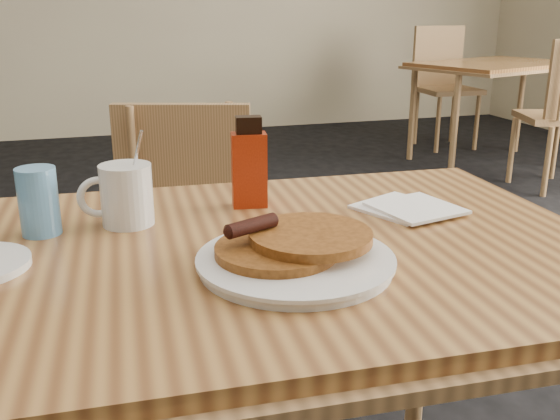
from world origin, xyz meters
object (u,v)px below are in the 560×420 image
at_px(neighbor_table, 495,68).
at_px(chair_neighbor_far, 443,75).
at_px(coffee_mug, 125,194).
at_px(blue_tumbler, 39,201).
at_px(syrup_bottle, 249,165).
at_px(chair_main_far, 191,232).
at_px(main_table, 257,269).
at_px(pancake_plate, 294,255).

height_order(neighbor_table, chair_neighbor_far, chair_neighbor_far).
height_order(chair_neighbor_far, coffee_mug, chair_neighbor_far).
xyz_separation_m(coffee_mug, blue_tumbler, (-0.14, -0.01, 0.00)).
bearing_deg(syrup_bottle, neighbor_table, 56.54).
distance_m(chair_main_far, syrup_bottle, 0.62).
bearing_deg(coffee_mug, main_table, -59.32).
relative_size(chair_neighbor_far, syrup_bottle, 5.55).
bearing_deg(coffee_mug, neighbor_table, 27.02).
xyz_separation_m(chair_main_far, blue_tumbler, (-0.34, -0.58, 0.29)).
bearing_deg(chair_main_far, chair_neighbor_far, 66.48).
bearing_deg(main_table, neighbor_table, 49.35).
relative_size(chair_main_far, syrup_bottle, 4.90).
bearing_deg(coffee_mug, pancake_plate, -68.53).
bearing_deg(neighbor_table, pancake_plate, -129.36).
height_order(main_table, chair_neighbor_far, chair_neighbor_far).
relative_size(pancake_plate, blue_tumbler, 2.55).
relative_size(chair_main_far, pancake_plate, 2.90).
bearing_deg(main_table, blue_tumbler, 154.73).
relative_size(pancake_plate, coffee_mug, 1.73).
xyz_separation_m(main_table, chair_neighbor_far, (2.61, 3.73, -0.12)).
relative_size(coffee_mug, blue_tumbler, 1.48).
distance_m(main_table, neighbor_table, 3.97).
bearing_deg(main_table, coffee_mug, 139.28).
distance_m(chair_main_far, pancake_plate, 0.88).
height_order(coffee_mug, syrup_bottle, syrup_bottle).
relative_size(neighbor_table, coffee_mug, 7.85).
bearing_deg(pancake_plate, blue_tumbler, 144.74).
bearing_deg(chair_neighbor_far, chair_main_far, -128.29).
xyz_separation_m(neighbor_table, blue_tumbler, (-2.93, -2.85, 0.10)).
distance_m(pancake_plate, coffee_mug, 0.36).
height_order(pancake_plate, blue_tumbler, blue_tumbler).
bearing_deg(chair_neighbor_far, syrup_bottle, -123.31).
bearing_deg(neighbor_table, main_table, -130.65).
xyz_separation_m(neighbor_table, chair_main_far, (-2.59, -2.27, -0.19)).
xyz_separation_m(syrup_bottle, blue_tumbler, (-0.38, -0.05, -0.02)).
bearing_deg(syrup_bottle, chair_neighbor_far, 62.76).
distance_m(neighbor_table, blue_tumbler, 4.09).
height_order(main_table, neighbor_table, same).
relative_size(pancake_plate, syrup_bottle, 1.69).
xyz_separation_m(main_table, syrup_bottle, (0.04, 0.21, 0.12)).
xyz_separation_m(main_table, pancake_plate, (0.03, -0.10, 0.06)).
bearing_deg(syrup_bottle, pancake_plate, -83.17).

